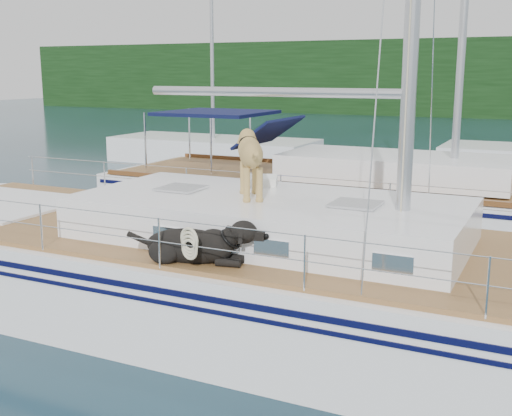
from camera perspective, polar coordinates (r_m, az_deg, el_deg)
The scene contains 6 objects.
ground at distance 9.48m, azimuth -3.29°, elevation -9.45°, with size 120.00×120.00×0.00m, color black.
tree_line at distance 52.88m, azimuth 21.46°, elevation 10.70°, with size 90.00×3.00×6.00m, color black.
shore_bank at distance 54.15m, azimuth 21.37°, elevation 8.17°, with size 92.00×1.00×1.20m, color #595147.
main_sailboat at distance 9.21m, azimuth -2.84°, elevation -5.64°, with size 12.00×3.80×14.01m.
neighbor_sailboat at distance 14.55m, azimuth 8.05°, elevation 0.63°, with size 11.00×3.50×13.30m.
bg_boat_west at distance 25.13m, azimuth -3.81°, elevation 5.08°, with size 8.00×3.00×11.65m.
Camera 1 is at (4.31, -7.70, 3.47)m, focal length 45.00 mm.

